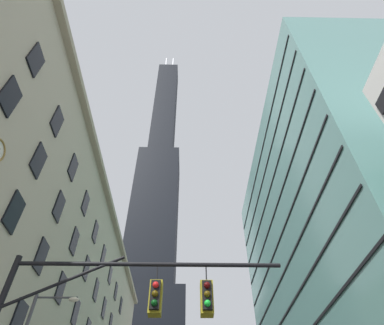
% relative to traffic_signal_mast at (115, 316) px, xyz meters
% --- Properties ---
extents(dark_skyscraper, '(25.49, 25.49, 207.30)m').
position_rel_traffic_signal_mast_xyz_m(dark_skyscraper, '(-10.83, 96.53, 58.33)').
color(dark_skyscraper, black).
rests_on(dark_skyscraper, ground).
extents(glass_office_midrise, '(16.62, 42.62, 44.39)m').
position_rel_traffic_signal_mast_xyz_m(glass_office_midrise, '(22.41, 27.43, 17.36)').
color(glass_office_midrise, slate).
rests_on(glass_office_midrise, ground).
extents(traffic_signal_mast, '(8.94, 0.63, 6.64)m').
position_rel_traffic_signal_mast_xyz_m(traffic_signal_mast, '(0.00, 0.00, 0.00)').
color(traffic_signal_mast, black).
rests_on(traffic_signal_mast, sidewalk_left).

